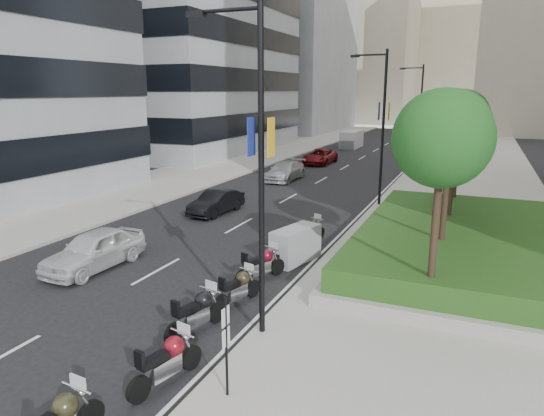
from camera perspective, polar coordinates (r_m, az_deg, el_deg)
The scene contains 29 objects.
ground at distance 15.58m, azimuth -17.73°, elevation -12.75°, with size 160.00×160.00×0.00m, color black.
sidewalk_right at distance 40.92m, azimuth 22.18°, elevation 3.27°, with size 10.00×100.00×0.15m, color #9E9B93.
sidewalk_left at distance 46.20m, azimuth -4.86°, elevation 5.32°, with size 8.00×100.00×0.15m, color #9E9B93.
lane_edge at distance 41.33m, azimuth 14.82°, elevation 3.82°, with size 0.12×100.00×0.01m, color silver.
lane_centre at distance 42.37m, azimuth 7.84°, elevation 4.38°, with size 0.12×100.00×0.01m, color silver.
building_grey_far at distance 87.44m, azimuth 0.53°, elevation 19.09°, with size 22.00×26.00×30.00m, color gray.
building_cream_left at distance 114.19m, azimuth 9.60°, elevation 18.65°, with size 26.00×24.00×34.00m, color #B7AD93.
building_cream_centre at distance 131.15m, azimuth 20.82°, elevation 18.20°, with size 30.00×24.00×38.00m, color #B7AD93.
planter at distance 21.36m, azimuth 23.52°, elevation -4.97°, with size 10.00×14.00×0.40m, color #99958E.
hedge at distance 21.19m, azimuth 23.68°, elevation -3.43°, with size 9.40×13.40×0.80m, color #124117.
tree_0 at distance 14.46m, azimuth 19.40°, elevation 7.61°, with size 2.80×2.80×6.30m.
tree_1 at distance 18.44m, azimuth 20.32°, elevation 8.69°, with size 2.80×2.80×6.30m.
tree_2 at distance 22.43m, azimuth 20.91°, elevation 9.38°, with size 2.80×2.80×6.30m.
tree_3 at distance 26.42m, azimuth 21.33°, elevation 9.87°, with size 2.80×2.80×6.30m.
lamp_post_0 at distance 12.66m, azimuth -1.92°, elevation 5.97°, with size 2.34×0.45×9.00m.
lamp_post_1 at distance 28.91m, azimuth 12.67°, elevation 9.99°, with size 2.34×0.45×9.00m.
lamp_post_2 at distance 46.70m, azimuth 16.88°, elevation 11.03°, with size 2.34×0.45×9.00m.
parking_sign at distance 10.95m, azimuth -5.41°, elevation -15.38°, with size 0.06×0.32×2.50m.
motorcycle_1 at distance 12.14m, azimuth -12.24°, elevation -17.18°, with size 0.79×2.23×1.13m.
motorcycle_2 at distance 14.24m, azimuth -8.77°, elevation -12.03°, with size 0.85×2.31×1.17m.
motorcycle_3 at distance 15.88m, azimuth -3.99°, elevation -9.34°, with size 0.82×2.07×1.05m.
motorcycle_4 at distance 17.71m, azimuth -1.25°, elevation -6.66°, with size 1.12×2.14×1.14m.
motorcycle_5 at distance 19.56m, azimuth 2.80°, elevation -4.37°, with size 1.52×2.50×1.42m.
motorcycle_6 at distance 22.01m, azimuth 4.55°, elevation -2.70°, with size 0.90×2.08×1.07m.
car_a at distance 20.05m, azimuth -20.19°, elevation -4.62°, with size 1.79×4.44×1.51m, color silver.
car_b at distance 27.34m, azimuth -6.57°, elevation 0.68°, with size 1.39×3.98×1.31m, color black.
car_c at distance 37.48m, azimuth 1.54°, elevation 4.40°, with size 2.00×4.92×1.43m, color #B0B0B2.
car_d at distance 46.07m, azimuth 5.65°, elevation 6.05°, with size 2.29×4.96×1.38m, color maroon.
delivery_van at distance 59.55m, azimuth 9.29°, elevation 7.90°, with size 1.82×4.79×2.01m.
Camera 1 is at (9.45, -10.37, 6.77)m, focal length 32.00 mm.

